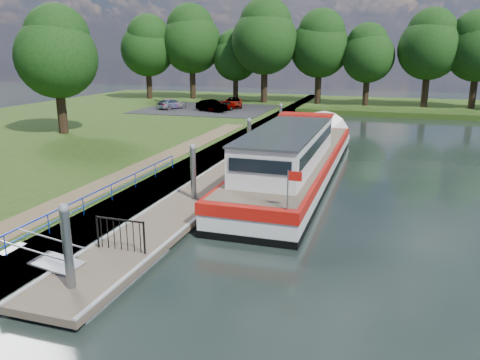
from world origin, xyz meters
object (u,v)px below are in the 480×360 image
(car_a, at_px, (221,106))
(car_b, at_px, (212,106))
(barge, at_px, (298,158))
(car_d, at_px, (234,102))
(car_c, at_px, (172,104))
(pontoon, at_px, (226,178))

(car_a, distance_m, car_b, 1.08)
(barge, relative_size, car_d, 5.25)
(car_a, relative_size, car_c, 0.88)
(pontoon, distance_m, barge, 4.38)
(barge, height_order, car_d, barge)
(car_b, bearing_deg, car_d, 10.86)
(barge, distance_m, car_c, 28.53)
(barge, xyz_separation_m, car_a, (-12.36, 21.31, 0.31))
(barge, bearing_deg, car_c, 130.28)
(barge, bearing_deg, pontoon, -147.02)
(car_b, xyz_separation_m, car_c, (-5.20, 1.08, -0.07))
(car_a, bearing_deg, barge, -37.07)
(car_b, xyz_separation_m, car_d, (1.05, 4.27, -0.05))
(car_d, bearing_deg, barge, -81.73)
(pontoon, distance_m, car_a, 25.24)
(car_b, bearing_deg, barge, -122.67)
(pontoon, height_order, car_b, car_b)
(pontoon, height_order, barge, barge)
(car_c, bearing_deg, pontoon, 142.57)
(car_c, xyz_separation_m, car_d, (6.25, 3.19, 0.02))
(car_a, height_order, car_d, car_d)
(pontoon, bearing_deg, car_b, 112.74)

